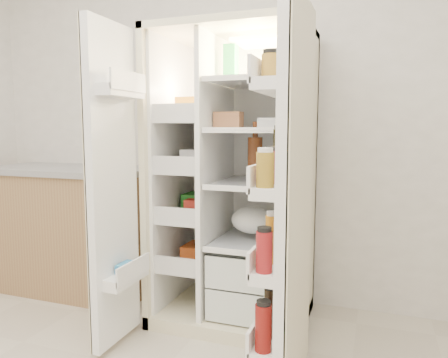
% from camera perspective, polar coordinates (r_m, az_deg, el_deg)
% --- Properties ---
extents(wall_back, '(4.00, 0.02, 2.70)m').
position_cam_1_polar(wall_back, '(3.03, 1.28, 9.47)').
color(wall_back, white).
rests_on(wall_back, floor).
extents(refrigerator, '(0.92, 0.70, 1.80)m').
position_cam_1_polar(refrigerator, '(2.69, 2.01, -3.16)').
color(refrigerator, beige).
rests_on(refrigerator, floor).
extents(freezer_door, '(0.15, 0.40, 1.72)m').
position_cam_1_polar(freezer_door, '(2.36, -14.66, -1.15)').
color(freezer_door, white).
rests_on(freezer_door, floor).
extents(fridge_door, '(0.17, 0.58, 1.72)m').
position_cam_1_polar(fridge_door, '(1.89, 8.95, -3.44)').
color(fridge_door, white).
rests_on(fridge_door, floor).
extents(kitchen_counter, '(1.27, 0.68, 0.92)m').
position_cam_1_polar(kitchen_counter, '(3.43, -19.44, -6.14)').
color(kitchen_counter, '#94754A').
rests_on(kitchen_counter, floor).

